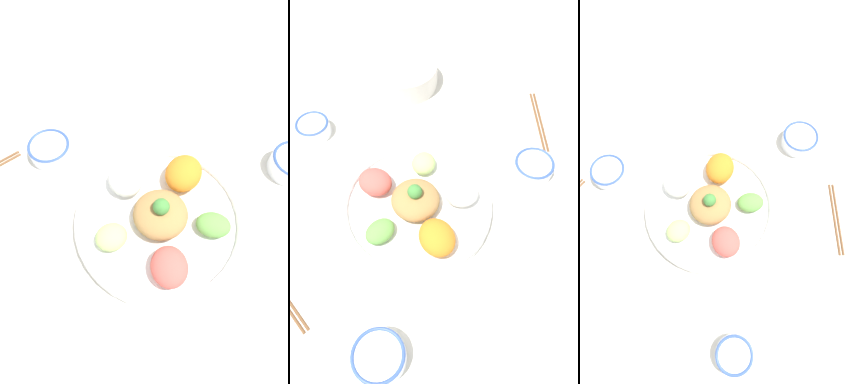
% 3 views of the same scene
% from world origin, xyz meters
% --- Properties ---
extents(ground_plane, '(2.40, 2.40, 0.00)m').
position_xyz_m(ground_plane, '(0.00, 0.00, 0.00)').
color(ground_plane, silver).
extents(salad_platter, '(0.37, 0.37, 0.10)m').
position_xyz_m(salad_platter, '(-0.01, -0.04, 0.03)').
color(salad_platter, white).
rests_on(salad_platter, ground_plane).
extents(sauce_bowl_red, '(0.10, 0.10, 0.04)m').
position_xyz_m(sauce_bowl_red, '(0.29, 0.07, 0.02)').
color(sauce_bowl_red, white).
rests_on(sauce_bowl_red, ground_plane).
extents(rice_bowl_blue, '(0.11, 0.11, 0.05)m').
position_xyz_m(rice_bowl_blue, '(-0.09, -0.37, 0.03)').
color(rice_bowl_blue, white).
rests_on(rice_bowl_blue, ground_plane).
extents(sauce_bowl_dark, '(0.09, 0.09, 0.04)m').
position_xyz_m(sauce_bowl_dark, '(-0.29, 0.22, 0.02)').
color(sauce_bowl_dark, white).
rests_on(sauce_bowl_dark, ground_plane).
extents(side_serving_bowl, '(0.20, 0.20, 0.07)m').
position_xyz_m(side_serving_bowl, '(-0.04, 0.41, 0.04)').
color(side_serving_bowl, silver).
rests_on(side_serving_bowl, ground_plane).
extents(chopsticks_pair_far, '(0.15, 0.17, 0.01)m').
position_xyz_m(chopsticks_pair_far, '(-0.31, -0.24, 0.00)').
color(chopsticks_pair_far, brown).
rests_on(chopsticks_pair_far, ground_plane).
extents(serving_spoon_main, '(0.04, 0.13, 0.01)m').
position_xyz_m(serving_spoon_main, '(0.10, -0.42, 0.00)').
color(serving_spoon_main, silver).
rests_on(serving_spoon_main, ground_plane).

